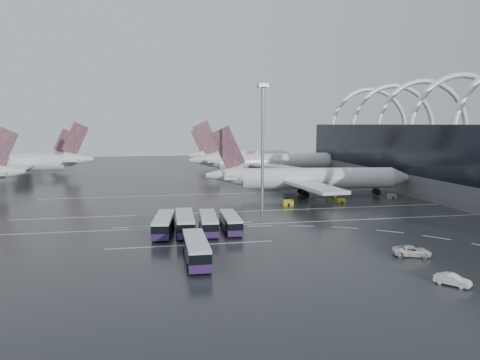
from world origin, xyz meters
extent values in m
plane|color=black|center=(0.00, 0.00, 0.00)|extent=(420.00, 420.00, 0.00)
torus|color=white|center=(58.00, 28.00, 18.00)|extent=(33.80, 1.80, 33.80)
torus|color=white|center=(58.00, 47.00, 18.00)|extent=(33.80, 1.80, 33.80)
torus|color=white|center=(58.00, 66.00, 18.00)|extent=(33.80, 1.80, 33.80)
torus|color=white|center=(58.00, 85.00, 18.00)|extent=(33.80, 1.80, 33.80)
cube|color=silver|center=(0.00, -2.00, 0.01)|extent=(120.00, 0.25, 0.01)
cube|color=silver|center=(0.00, 12.00, 0.01)|extent=(120.00, 0.25, 0.01)
cube|color=silver|center=(0.00, 40.00, 0.01)|extent=(120.00, 0.25, 0.01)
cube|color=silver|center=(-24.00, -16.00, 0.01)|extent=(28.00, 0.25, 0.01)
cube|color=silver|center=(-24.00, 0.00, 0.01)|extent=(28.00, 0.25, 0.01)
cylinder|color=silver|center=(15.63, 30.31, 5.13)|extent=(42.41, 11.03, 5.84)
cone|color=silver|center=(39.46, 27.32, 5.13)|extent=(6.72, 6.54, 5.84)
cone|color=silver|center=(-10.21, 33.56, 6.14)|extent=(10.71, 7.04, 5.84)
cube|color=#3B1868|center=(-9.21, 33.43, 13.58)|extent=(9.69, 1.81, 12.37)
cube|color=silver|center=(-8.21, 33.31, 6.14)|extent=(6.75, 18.53, 0.50)
cube|color=silver|center=(10.07, 18.34, 4.53)|extent=(9.14, 25.66, 0.80)
cube|color=silver|center=(13.20, 43.29, 4.53)|extent=(14.91, 26.07, 0.80)
cylinder|color=slate|center=(13.50, 21.45, 2.72)|extent=(5.92, 4.08, 3.42)
cylinder|color=slate|center=(15.76, 39.42, 2.72)|extent=(5.92, 4.08, 3.42)
cube|color=black|center=(11.63, 30.81, 1.11)|extent=(12.78, 7.89, 2.21)
cylinder|color=silver|center=(17.59, 83.68, 5.60)|extent=(44.55, 8.63, 6.37)
cone|color=silver|center=(43.00, 84.99, 5.60)|extent=(6.91, 6.70, 6.37)
cone|color=silver|center=(-10.00, 82.27, 6.70)|extent=(11.30, 6.93, 6.37)
cube|color=#3B1868|center=(-8.91, 82.32, 14.83)|extent=(10.60, 1.20, 13.50)
cube|color=silver|center=(-7.81, 82.38, 6.70)|extent=(5.95, 20.00, 0.55)
cube|color=silver|center=(13.91, 69.75, 4.94)|extent=(14.51, 28.51, 0.88)
cube|color=silver|center=(12.50, 97.17, 4.94)|extent=(11.92, 28.33, 0.88)
cylinder|color=slate|center=(17.00, 73.75, 2.97)|extent=(6.22, 4.04, 3.73)
cylinder|color=slate|center=(15.99, 93.50, 2.97)|extent=(6.22, 4.04, 3.73)
cube|color=black|center=(13.21, 83.46, 1.21)|extent=(13.52, 7.70, 2.42)
cylinder|color=silver|center=(15.61, 124.45, 4.93)|extent=(38.00, 11.57, 5.61)
cone|color=silver|center=(37.02, 127.93, 4.93)|extent=(6.62, 6.46, 5.61)
cone|color=silver|center=(-7.71, 120.65, 5.90)|extent=(10.44, 7.09, 5.61)
cube|color=#3B1868|center=(-6.76, 120.81, 13.05)|extent=(9.28, 2.07, 11.88)
cube|color=silver|center=(-5.80, 120.96, 5.90)|extent=(7.09, 17.87, 0.48)
cube|color=silver|center=(13.73, 111.90, 4.35)|extent=(15.06, 24.98, 0.77)
cube|color=silver|center=(9.85, 135.75, 4.35)|extent=(7.92, 24.46, 0.77)
cylinder|color=slate|center=(16.05, 115.70, 2.61)|extent=(5.78, 4.10, 3.29)
cylinder|color=slate|center=(13.25, 132.88, 2.61)|extent=(5.78, 4.10, 3.29)
cube|color=black|center=(11.79, 123.83, 1.06)|extent=(12.44, 7.97, 2.13)
cone|color=silver|center=(-71.71, 55.87, 6.04)|extent=(10.82, 7.53, 5.74)
cube|color=#3B1868|center=(-72.68, 55.68, 13.37)|extent=(9.48, 2.41, 12.17)
cube|color=silver|center=(-73.65, 55.49, 6.04)|extent=(7.79, 18.35, 0.50)
cylinder|color=silver|center=(-77.73, 95.48, 5.50)|extent=(31.41, 8.29, 6.26)
cone|color=silver|center=(-56.86, 96.86, 6.58)|extent=(11.17, 6.95, 6.26)
cube|color=#3B1868|center=(-57.93, 96.79, 14.56)|extent=(10.41, 1.33, 13.26)
cube|color=silver|center=(-59.01, 96.72, 6.58)|extent=(6.12, 19.69, 0.54)
cube|color=silver|center=(-75.58, 95.63, 5.07)|extent=(9.02, 39.17, 0.75)
cube|color=black|center=(-73.43, 95.77, 1.19)|extent=(13.37, 7.74, 2.37)
cylinder|color=silver|center=(-84.28, 126.84, 4.74)|extent=(26.77, 5.51, 5.39)
cone|color=silver|center=(-66.26, 126.93, 5.67)|extent=(9.31, 5.43, 5.39)
cube|color=#3B1868|center=(-67.19, 126.92, 12.54)|extent=(8.95, 0.60, 11.42)
cube|color=silver|center=(-68.12, 126.92, 5.67)|extent=(4.25, 16.74, 0.46)
cube|color=silver|center=(-82.42, 126.85, 4.37)|extent=(5.72, 33.46, 0.65)
cube|color=black|center=(-80.56, 126.86, 1.02)|extent=(11.17, 5.99, 2.04)
cube|color=#311646|center=(-28.12, -7.00, 0.94)|extent=(4.79, 13.92, 1.15)
cube|color=black|center=(-28.12, -7.00, 2.20)|extent=(4.81, 13.66, 1.36)
cube|color=silver|center=(-28.12, -7.00, 3.12)|extent=(4.79, 13.92, 0.47)
cylinder|color=black|center=(-27.24, -11.51, 0.52)|extent=(0.50, 1.09, 1.05)
cylinder|color=black|center=(-30.13, -11.13, 0.52)|extent=(0.50, 1.09, 1.05)
cylinder|color=black|center=(-26.10, -2.86, 0.52)|extent=(0.50, 1.09, 1.05)
cylinder|color=black|center=(-29.00, -2.48, 0.52)|extent=(0.50, 1.09, 1.05)
cube|color=#311646|center=(-24.23, -6.65, 0.97)|extent=(3.78, 14.16, 1.19)
cube|color=black|center=(-24.23, -6.65, 2.27)|extent=(3.83, 13.88, 1.40)
cube|color=silver|center=(-24.23, -6.65, 3.21)|extent=(3.78, 14.16, 0.49)
cylinder|color=black|center=(-22.94, -11.20, 0.54)|extent=(0.43, 1.10, 1.08)
cylinder|color=black|center=(-25.94, -11.06, 0.54)|extent=(0.43, 1.10, 1.08)
cylinder|color=black|center=(-22.52, -2.23, 0.54)|extent=(0.43, 1.10, 1.08)
cylinder|color=black|center=(-25.52, -2.09, 0.54)|extent=(0.43, 1.10, 1.08)
cube|color=#311646|center=(-19.83, -6.95, 0.91)|extent=(3.84, 13.25, 1.11)
cube|color=black|center=(-19.83, -6.95, 2.11)|extent=(3.88, 12.99, 1.31)
cube|color=silver|center=(-19.83, -6.95, 2.99)|extent=(3.84, 13.25, 0.45)
cylinder|color=black|center=(-18.73, -11.22, 0.50)|extent=(0.42, 1.03, 1.01)
cylinder|color=black|center=(-21.53, -11.02, 0.50)|extent=(0.42, 1.03, 1.01)
cylinder|color=black|center=(-18.14, -2.87, 0.50)|extent=(0.42, 1.03, 1.01)
cylinder|color=black|center=(-20.93, -2.67, 0.50)|extent=(0.42, 1.03, 1.01)
cube|color=#311646|center=(-15.61, -6.88, 0.87)|extent=(3.20, 12.64, 1.06)
cube|color=black|center=(-15.61, -6.88, 2.03)|extent=(3.25, 12.39, 1.26)
cube|color=silver|center=(-15.61, -6.88, 2.87)|extent=(3.20, 12.64, 0.43)
cylinder|color=black|center=(-14.39, -10.94, 0.48)|extent=(0.37, 0.98, 0.97)
cylinder|color=black|center=(-17.08, -10.85, 0.48)|extent=(0.37, 0.98, 0.97)
cylinder|color=black|center=(-14.13, -2.91, 0.48)|extent=(0.37, 0.98, 0.97)
cylinder|color=black|center=(-16.82, -2.82, 0.48)|extent=(0.37, 0.98, 0.97)
cube|color=#311646|center=(-24.07, -25.60, 0.96)|extent=(3.31, 13.90, 1.17)
cube|color=black|center=(-24.07, -25.60, 2.24)|extent=(3.37, 13.63, 1.39)
cube|color=silver|center=(-24.07, -25.60, 3.17)|extent=(3.31, 13.90, 0.48)
cylinder|color=black|center=(-22.65, -30.06, 0.53)|extent=(0.39, 1.07, 1.07)
cylinder|color=black|center=(-25.62, -30.01, 0.53)|extent=(0.39, 1.07, 1.07)
cylinder|color=black|center=(-22.51, -21.19, 0.53)|extent=(0.39, 1.07, 1.07)
cylinder|color=black|center=(-25.48, -21.15, 0.53)|extent=(0.39, 1.07, 1.07)
imported|color=silver|center=(8.66, -29.19, 0.79)|extent=(6.24, 4.37, 1.58)
imported|color=silver|center=(6.42, -42.06, 0.72)|extent=(3.87, 4.39, 1.44)
cylinder|color=gray|center=(-4.33, 13.79, 14.33)|extent=(0.72, 0.72, 28.67)
cube|color=gray|center=(-4.33, 13.79, 28.97)|extent=(2.25, 2.25, 0.82)
cube|color=white|center=(-4.33, 13.79, 28.67)|extent=(2.05, 2.05, 0.41)
cube|color=gold|center=(17.70, 18.46, 0.53)|extent=(1.95, 1.15, 1.06)
cube|color=gold|center=(3.30, 17.89, 0.69)|extent=(2.53, 1.49, 1.38)
cube|color=slate|center=(34.29, 22.88, 0.61)|extent=(2.23, 1.32, 1.22)
cube|color=gold|center=(18.97, 28.13, 0.68)|extent=(2.50, 1.48, 1.36)
camera|label=1|loc=(-30.73, -92.44, 20.09)|focal=35.00mm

